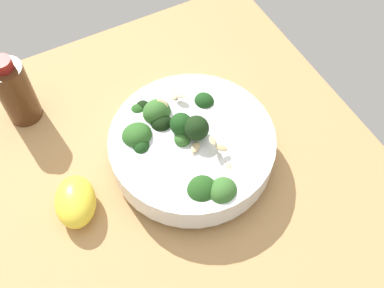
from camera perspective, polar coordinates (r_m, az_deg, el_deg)
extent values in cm
cube|color=tan|center=(68.49, -3.00, -3.40)|extent=(59.33, 59.33, 4.10)
cylinder|color=white|center=(66.49, 0.00, -1.55)|extent=(12.52, 12.52, 1.41)
cylinder|color=white|center=(64.11, 0.00, -0.24)|extent=(22.76, 22.76, 4.22)
cylinder|color=silver|center=(62.69, 0.00, 0.61)|extent=(19.69, 19.69, 0.80)
cylinder|color=#589D47|center=(60.39, 3.67, -6.63)|extent=(1.77, 1.76, 1.71)
ellipsoid|color=#386B2B|center=(58.76, 3.76, -5.84)|extent=(5.60, 5.70, 4.73)
cylinder|color=#3C7A32|center=(60.16, 1.23, -6.54)|extent=(1.75, 1.73, 1.97)
ellipsoid|color=#23511C|center=(58.54, 1.26, -5.75)|extent=(6.01, 5.64, 4.91)
cylinder|color=#2F662B|center=(67.36, -6.50, 3.27)|extent=(1.23, 1.14, 0.99)
ellipsoid|color=#23511C|center=(66.38, -6.60, 3.90)|extent=(3.17, 3.64, 3.06)
cylinder|color=#3C7A32|center=(66.08, -4.27, 3.03)|extent=(2.13, 2.07, 1.66)
ellipsoid|color=#386B2B|center=(64.69, -4.36, 3.94)|extent=(4.76, 5.38, 5.39)
cylinder|color=#589D47|center=(62.47, 0.52, 1.03)|extent=(2.05, 1.76, 2.01)
ellipsoid|color=black|center=(60.99, 0.54, 1.97)|extent=(5.11, 5.10, 4.16)
cylinder|color=#3C7A32|center=(67.24, 1.49, 4.52)|extent=(1.46, 1.50, 1.29)
ellipsoid|color=#194216|center=(66.19, 1.52, 5.22)|extent=(4.12, 4.31, 3.54)
cylinder|color=#589D47|center=(63.13, -1.30, 1.66)|extent=(1.47, 1.34, 1.40)
ellipsoid|color=#194216|center=(61.92, -1.33, 2.44)|extent=(3.22, 3.67, 3.71)
cylinder|color=#589D47|center=(67.89, -5.97, 3.55)|extent=(1.13, 1.38, 1.70)
ellipsoid|color=black|center=(66.66, -6.09, 4.35)|extent=(3.30, 3.32, 3.98)
cylinder|color=#589D47|center=(63.27, -1.16, -0.13)|extent=(1.22, 1.06, 1.69)
ellipsoid|color=#386B2B|center=(62.02, -1.18, 0.62)|extent=(3.55, 3.62, 2.61)
cylinder|color=#3C7A32|center=(65.14, -3.75, 1.88)|extent=(1.49, 1.47, 1.12)
ellipsoid|color=black|center=(64.10, -3.81, 2.54)|extent=(4.14, 3.41, 3.72)
cylinder|color=#3C7A32|center=(63.51, -6.13, -1.02)|extent=(1.21, 1.16, 1.36)
ellipsoid|color=#194216|center=(62.36, -6.24, -0.36)|extent=(3.83, 3.42, 2.92)
cylinder|color=#4A8F3C|center=(64.59, -6.63, 0.15)|extent=(2.04, 1.89, 1.83)
ellipsoid|color=#2D6023|center=(63.07, -6.79, 1.07)|extent=(6.40, 5.58, 5.23)
ellipsoid|color=#DBBC84|center=(60.02, 3.64, -0.47)|extent=(1.68, 2.04, 1.00)
ellipsoid|color=#DBBC84|center=(59.73, 2.52, 0.42)|extent=(2.08, 1.54, 1.26)
ellipsoid|color=#DBBC84|center=(60.97, 0.43, -0.41)|extent=(1.87, 2.07, 0.42)
ellipsoid|color=#DBBC84|center=(63.79, -3.66, 4.98)|extent=(1.94, 1.74, 1.28)
ellipsoid|color=#DBBC84|center=(65.32, -1.60, 5.98)|extent=(2.02, 1.97, 0.79)
ellipsoid|color=#DBBC84|center=(66.68, -2.28, 6.01)|extent=(1.88, 1.20, 0.72)
ellipsoid|color=#DBBC84|center=(60.16, 4.32, -2.94)|extent=(2.01, 1.88, 1.10)
ellipsoid|color=yellow|center=(63.29, -14.14, -6.87)|extent=(8.86, 7.38, 4.39)
cylinder|color=#472814|center=(72.18, -20.85, 5.91)|extent=(4.97, 4.97, 10.43)
cylinder|color=maroon|center=(67.99, -22.36, 9.04)|extent=(2.80, 2.80, 1.50)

